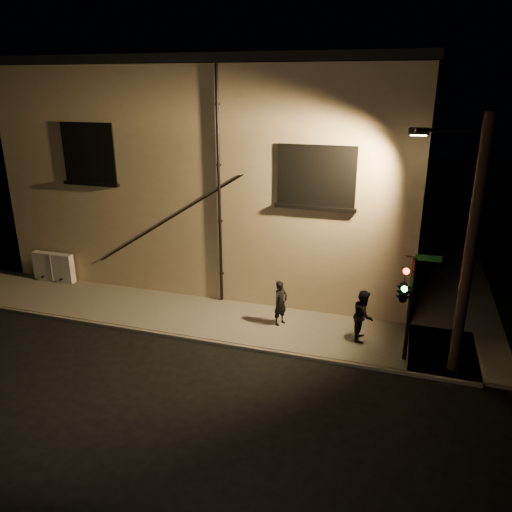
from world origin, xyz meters
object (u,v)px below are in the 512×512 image
(utility_cabinet, at_px, (54,267))
(pedestrian_a, at_px, (281,303))
(pedestrian_b, at_px, (363,315))
(traffic_signal, at_px, (404,291))
(streetlamp_pole, at_px, (467,245))

(utility_cabinet, relative_size, pedestrian_a, 1.17)
(pedestrian_a, bearing_deg, pedestrian_b, -66.59)
(utility_cabinet, height_order, pedestrian_b, pedestrian_b)
(traffic_signal, distance_m, streetlamp_pole, 2.09)
(pedestrian_a, bearing_deg, streetlamp_pole, -74.06)
(utility_cabinet, distance_m, pedestrian_b, 12.70)
(utility_cabinet, xyz_separation_m, traffic_signal, (13.78, -2.20, 1.62))
(utility_cabinet, distance_m, traffic_signal, 14.05)
(utility_cabinet, height_order, streetlamp_pole, streetlamp_pole)
(pedestrian_b, bearing_deg, pedestrian_a, 83.80)
(pedestrian_a, relative_size, streetlamp_pole, 0.21)
(pedestrian_b, height_order, traffic_signal, traffic_signal)
(streetlamp_pole, bearing_deg, utility_cabinet, 171.97)
(pedestrian_a, xyz_separation_m, traffic_signal, (3.89, -1.21, 1.44))
(streetlamp_pole, bearing_deg, pedestrian_b, 160.28)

